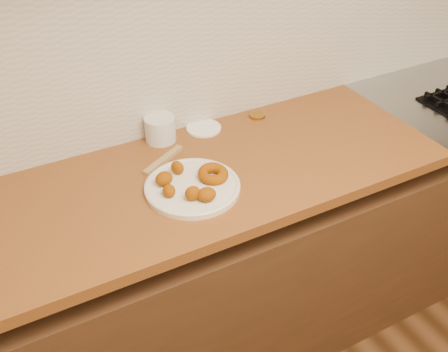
{
  "coord_description": "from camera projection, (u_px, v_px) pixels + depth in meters",
  "views": [
    {
      "loc": [
        -0.89,
        0.44,
        1.89
      ],
      "look_at": [
        -0.27,
        1.6,
        0.93
      ],
      "focal_mm": 42.0,
      "sensor_mm": 36.0,
      "label": 1
    }
  ],
  "objects": [
    {
      "name": "tub_lid",
      "position": [
        204.0,
        128.0,
        1.91
      ],
      "size": [
        0.13,
        0.13,
        0.01
      ],
      "primitive_type": "cylinder",
      "rotation": [
        0.0,
        0.0,
        -0.02
      ],
      "color": "white",
      "rests_on": "butcher_block"
    },
    {
      "name": "butcher_block",
      "position": [
        101.0,
        209.0,
        1.58
      ],
      "size": [
        2.3,
        0.62,
        0.04
      ],
      "primitive_type": "cube",
      "color": "brown",
      "rests_on": "base_cabinet"
    },
    {
      "name": "fried_dough_chunks",
      "position": [
        183.0,
        185.0,
        1.58
      ],
      "size": [
        0.15,
        0.22,
        0.05
      ],
      "color": "#8B4802",
      "rests_on": "donut_plate"
    },
    {
      "name": "ring_donut",
      "position": [
        213.0,
        174.0,
        1.63
      ],
      "size": [
        0.14,
        0.14,
        0.04
      ],
      "primitive_type": "torus",
      "rotation": [
        0.1,
        0.0,
        0.61
      ],
      "color": "#8B4802",
      "rests_on": "donut_plate"
    },
    {
      "name": "wooden_utensil",
      "position": [
        163.0,
        160.0,
        1.74
      ],
      "size": [
        0.17,
        0.11,
        0.01
      ],
      "primitive_type": "cube",
      "rotation": [
        0.0,
        0.0,
        0.51
      ],
      "color": "#9D7A49",
      "rests_on": "butcher_block"
    },
    {
      "name": "brass_jar_lid",
      "position": [
        257.0,
        115.0,
        1.99
      ],
      "size": [
        0.07,
        0.07,
        0.01
      ],
      "primitive_type": "cylinder",
      "rotation": [
        0.0,
        0.0,
        -0.17
      ],
      "color": "#A47224",
      "rests_on": "butcher_block"
    },
    {
      "name": "donut_plate",
      "position": [
        192.0,
        187.0,
        1.62
      ],
      "size": [
        0.3,
        0.3,
        0.02
      ],
      "primitive_type": "cylinder",
      "color": "silver",
      "rests_on": "butcher_block"
    },
    {
      "name": "backsplash",
      "position": [
        241.0,
        36.0,
        1.85
      ],
      "size": [
        3.6,
        0.02,
        0.6
      ],
      "primitive_type": "cube",
      "color": "beige",
      "rests_on": "wall_back"
    },
    {
      "name": "base_cabinet",
      "position": [
        274.0,
        254.0,
        2.11
      ],
      "size": [
        3.6,
        0.6,
        0.77
      ],
      "primitive_type": "cube",
      "color": "#4C2B19",
      "rests_on": "floor"
    },
    {
      "name": "plastic_tub",
      "position": [
        160.0,
        129.0,
        1.83
      ],
      "size": [
        0.13,
        0.13,
        0.09
      ],
      "primitive_type": "cylinder",
      "rotation": [
        0.0,
        0.0,
        0.27
      ],
      "color": "silver",
      "rests_on": "butcher_block"
    }
  ]
}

